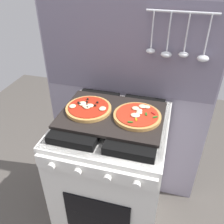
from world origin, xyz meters
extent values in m
plane|color=#4C4742|center=(0.00, 0.00, 0.00)|extent=(4.00, 4.00, 0.00)
cube|color=gray|center=(0.00, 0.34, 0.78)|extent=(1.10, 0.03, 1.55)
cube|color=slate|center=(0.00, 0.32, 1.15)|extent=(1.08, 0.00, 0.56)
cylinder|color=silver|center=(0.28, 0.29, 1.38)|extent=(0.36, 0.01, 0.01)
cylinder|color=silver|center=(0.14, 0.29, 1.28)|extent=(0.01, 0.01, 0.19)
ellipsoid|color=silver|center=(0.14, 0.29, 1.17)|extent=(0.05, 0.04, 0.03)
cylinder|color=silver|center=(0.23, 0.29, 1.28)|extent=(0.01, 0.01, 0.20)
ellipsoid|color=silver|center=(0.23, 0.29, 1.16)|extent=(0.06, 0.05, 0.03)
cylinder|color=silver|center=(0.32, 0.29, 1.28)|extent=(0.01, 0.01, 0.20)
ellipsoid|color=silver|center=(0.32, 0.29, 1.17)|extent=(0.05, 0.04, 0.03)
cylinder|color=silver|center=(0.42, 0.29, 1.28)|extent=(0.01, 0.01, 0.21)
ellipsoid|color=silver|center=(0.42, 0.29, 1.16)|extent=(0.06, 0.05, 0.03)
cube|color=white|center=(0.00, 0.00, 0.43)|extent=(0.60, 0.60, 0.86)
cube|color=black|center=(0.00, 0.00, 0.85)|extent=(0.59, 0.59, 0.01)
cube|color=black|center=(-0.14, 0.00, 0.88)|extent=(0.24, 0.51, 0.04)
cube|color=black|center=(0.14, 0.00, 0.88)|extent=(0.24, 0.51, 0.04)
cube|color=white|center=(0.00, -0.31, 0.80)|extent=(0.58, 0.02, 0.07)
cylinder|color=silver|center=(-0.20, -0.33, 0.80)|extent=(0.04, 0.02, 0.04)
cylinder|color=silver|center=(-0.07, -0.33, 0.80)|extent=(0.04, 0.02, 0.04)
cylinder|color=silver|center=(0.07, -0.33, 0.80)|extent=(0.04, 0.02, 0.04)
cylinder|color=silver|center=(0.20, -0.33, 0.80)|extent=(0.04, 0.02, 0.04)
cube|color=black|center=(0.00, -0.30, 0.45)|extent=(0.36, 0.01, 0.28)
cube|color=black|center=(0.00, 0.00, 0.91)|extent=(0.54, 0.38, 0.02)
cylinder|color=tan|center=(-0.13, 0.00, 0.93)|extent=(0.25, 0.25, 0.02)
cylinder|color=#AD2614|center=(-0.13, 0.00, 0.94)|extent=(0.22, 0.22, 0.00)
ellipsoid|color=beige|center=(-0.05, -0.01, 0.94)|extent=(0.04, 0.04, 0.01)
ellipsoid|color=beige|center=(-0.17, 0.01, 0.94)|extent=(0.04, 0.04, 0.01)
ellipsoid|color=beige|center=(-0.05, 0.00, 0.94)|extent=(0.03, 0.03, 0.01)
ellipsoid|color=beige|center=(-0.12, 0.01, 0.94)|extent=(0.04, 0.04, 0.01)
ellipsoid|color=beige|center=(-0.15, -0.01, 0.94)|extent=(0.03, 0.03, 0.01)
ellipsoid|color=beige|center=(-0.13, -0.01, 0.94)|extent=(0.04, 0.04, 0.01)
ellipsoid|color=beige|center=(-0.12, 0.00, 0.94)|extent=(0.03, 0.02, 0.01)
ellipsoid|color=beige|center=(-0.14, 0.00, 0.94)|extent=(0.04, 0.04, 0.01)
ellipsoid|color=beige|center=(-0.21, -0.02, 0.94)|extent=(0.04, 0.04, 0.01)
sphere|color=black|center=(-0.10, 0.01, 0.94)|extent=(0.01, 0.01, 0.01)
sphere|color=black|center=(-0.14, 0.01, 0.94)|extent=(0.01, 0.01, 0.01)
sphere|color=black|center=(-0.19, 0.01, 0.94)|extent=(0.01, 0.01, 0.01)
sphere|color=black|center=(-0.16, 0.06, 0.94)|extent=(0.01, 0.01, 0.01)
sphere|color=black|center=(-0.09, 0.05, 0.94)|extent=(0.01, 0.01, 0.01)
sphere|color=black|center=(-0.15, 0.04, 0.94)|extent=(0.01, 0.01, 0.01)
sphere|color=black|center=(-0.18, 0.01, 0.94)|extent=(0.01, 0.01, 0.01)
sphere|color=black|center=(-0.13, -0.02, 0.94)|extent=(0.01, 0.01, 0.01)
cylinder|color=#C18947|center=(0.13, 0.00, 0.93)|extent=(0.25, 0.25, 0.02)
cylinder|color=#B72D19|center=(0.13, 0.00, 0.94)|extent=(0.22, 0.22, 0.00)
ellipsoid|color=beige|center=(0.15, 0.07, 0.94)|extent=(0.03, 0.02, 0.01)
ellipsoid|color=beige|center=(0.13, -0.02, 0.94)|extent=(0.05, 0.04, 0.01)
ellipsoid|color=beige|center=(0.15, 0.07, 0.94)|extent=(0.04, 0.04, 0.01)
ellipsoid|color=beige|center=(0.11, 0.04, 0.94)|extent=(0.04, 0.03, 0.01)
ellipsoid|color=beige|center=(0.12, 0.04, 0.94)|extent=(0.04, 0.04, 0.01)
ellipsoid|color=beige|center=(0.14, 0.01, 0.94)|extent=(0.03, 0.03, 0.01)
ellipsoid|color=beige|center=(0.17, 0.07, 0.94)|extent=(0.03, 0.03, 0.01)
ellipsoid|color=beige|center=(0.14, 0.03, 0.94)|extent=(0.03, 0.03, 0.01)
cube|color=#19721E|center=(0.23, -0.01, 0.94)|extent=(0.02, 0.02, 0.00)
cube|color=#19721E|center=(0.13, -0.01, 0.94)|extent=(0.02, 0.02, 0.00)
cube|color=red|center=(0.21, 0.02, 0.94)|extent=(0.02, 0.02, 0.00)
cube|color=red|center=(0.15, 0.07, 0.94)|extent=(0.01, 0.02, 0.00)
cube|color=#19721E|center=(0.12, -0.08, 0.94)|extent=(0.03, 0.01, 0.00)
cube|color=#19721E|center=(0.18, 0.01, 0.94)|extent=(0.01, 0.03, 0.00)
cube|color=red|center=(0.14, 0.05, 0.94)|extent=(0.02, 0.02, 0.00)
cube|color=gold|center=(0.14, -0.05, 0.94)|extent=(0.01, 0.03, 0.00)
camera|label=1|loc=(0.28, -1.02, 1.63)|focal=38.88mm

